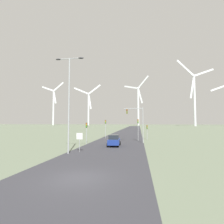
% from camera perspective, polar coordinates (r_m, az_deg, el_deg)
% --- Properties ---
extents(ground_plane, '(600.00, 600.00, 0.00)m').
position_cam_1_polar(ground_plane, '(13.14, -10.75, -20.42)').
color(ground_plane, '#5B6651').
extents(road_surface, '(10.00, 240.00, 0.01)m').
position_cam_1_polar(road_surface, '(60.12, 4.81, -7.03)').
color(road_surface, '#2D2D33').
rests_on(road_surface, ground).
extents(streetlamp, '(3.72, 0.32, 12.02)m').
position_cam_1_polar(streetlamp, '(22.62, -13.85, 5.69)').
color(streetlamp, '#93999E').
rests_on(streetlamp, ground).
extents(stop_sign_near, '(0.81, 0.07, 2.45)m').
position_cam_1_polar(stop_sign_near, '(23.43, -10.57, -8.57)').
color(stop_sign_near, '#93999E').
rests_on(stop_sign_near, ground).
extents(traffic_light_post_near_left, '(0.28, 0.34, 3.79)m').
position_cam_1_polar(traffic_light_post_near_left, '(32.17, -8.32, -5.25)').
color(traffic_light_post_near_left, '#93999E').
rests_on(traffic_light_post_near_left, ground).
extents(traffic_light_post_near_right, '(0.28, 0.34, 4.52)m').
position_cam_1_polar(traffic_light_post_near_right, '(37.04, 8.51, -4.20)').
color(traffic_light_post_near_right, '#93999E').
rests_on(traffic_light_post_near_right, ground).
extents(traffic_light_post_mid_left, '(0.28, 0.34, 4.40)m').
position_cam_1_polar(traffic_light_post_mid_left, '(42.63, -2.13, -4.23)').
color(traffic_light_post_mid_left, '#93999E').
rests_on(traffic_light_post_mid_left, ground).
extents(traffic_light_post_mid_right, '(0.28, 0.34, 3.22)m').
position_cam_1_polar(traffic_light_post_mid_right, '(40.73, 11.38, -5.40)').
color(traffic_light_post_mid_right, '#93999E').
rests_on(traffic_light_post_mid_right, ground).
extents(traffic_light_mast_overhead, '(3.59, 0.35, 6.72)m').
position_cam_1_polar(traffic_light_mast_overhead, '(33.33, 8.11, -1.97)').
color(traffic_light_mast_overhead, '#93999E').
rests_on(traffic_light_mast_overhead, ground).
extents(car_approaching, '(2.07, 4.21, 1.83)m').
position_cam_1_polar(car_approaching, '(28.78, 0.65, -9.25)').
color(car_approaching, navy).
rests_on(car_approaching, ground).
extents(wind_turbine_far_left, '(29.77, 2.60, 57.24)m').
position_cam_1_polar(wind_turbine_far_left, '(243.85, -18.56, 2.44)').
color(wind_turbine_far_left, silver).
rests_on(wind_turbine_far_left, ground).
extents(wind_turbine_left, '(33.36, 11.95, 54.62)m').
position_cam_1_polar(wind_turbine_left, '(231.96, -7.68, 2.15)').
color(wind_turbine_left, silver).
rests_on(wind_turbine_left, ground).
extents(wind_turbine_center, '(29.92, 13.39, 58.87)m').
position_cam_1_polar(wind_turbine_center, '(212.06, 8.55, 3.11)').
color(wind_turbine_center, silver).
rests_on(wind_turbine_center, ground).
extents(wind_turbine_right, '(39.67, 12.52, 67.64)m').
position_cam_1_polar(wind_turbine_right, '(198.22, 25.31, 5.14)').
color(wind_turbine_right, silver).
rests_on(wind_turbine_right, ground).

